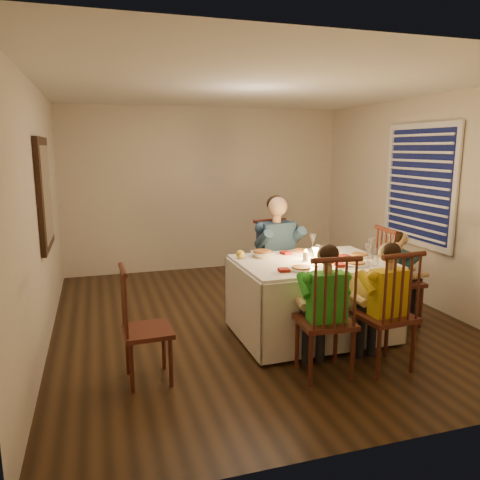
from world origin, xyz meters
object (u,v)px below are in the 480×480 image
object	(u,v)px
chair_end	(396,323)
serving_bowl	(262,254)
dining_table	(312,282)
chair_near_right	(381,367)
chair_extra	(149,380)
child_green	(323,374)
adult	(276,310)
child_teal	(396,323)
chair_near_left	(323,374)
child_yellow	(381,367)
chair_adult	(276,310)

from	to	relation	value
chair_end	serving_bowl	size ratio (longest dim) A/B	4.69
dining_table	chair_near_right	size ratio (longest dim) A/B	1.42
chair_extra	child_green	size ratio (longest dim) A/B	0.86
adult	child_teal	world-z (taller)	adult
dining_table	adult	distance (m)	1.03
adult	child_green	distance (m)	1.70
child_green	child_teal	distance (m)	1.62
chair_near_left	child_green	xyz separation A→B (m)	(-0.00, 0.00, 0.00)
chair_near_left	child_teal	world-z (taller)	chair_near_left
dining_table	chair_near_left	size ratio (longest dim) A/B	1.42
dining_table	child_yellow	world-z (taller)	dining_table
dining_table	chair_near_right	bearing A→B (deg)	-72.60
chair_end	serving_bowl	distance (m)	1.77
dining_table	child_yellow	distance (m)	1.09
chair_near_right	chair_extra	xyz separation A→B (m)	(-2.05, 0.38, 0.00)
dining_table	chair_near_left	xyz separation A→B (m)	(-0.28, -0.84, -0.58)
chair_end	child_teal	world-z (taller)	chair_end
chair_adult	chair_extra	size ratio (longest dim) A/B	1.10
chair_near_left	child_teal	xyz separation A→B (m)	(1.37, 0.87, 0.00)
chair_adult	adult	world-z (taller)	adult
chair_end	child_teal	distance (m)	0.00
chair_end	chair_extra	bearing A→B (deg)	104.13
chair_near_right	chair_near_left	bearing A→B (deg)	-8.29
chair_extra	serving_bowl	xyz separation A→B (m)	(1.31, 0.81, 0.85)
chair_near_right	chair_end	bearing A→B (deg)	-136.27
dining_table	chair_near_left	world-z (taller)	dining_table
chair_adult	child_green	xyz separation A→B (m)	(-0.22, -1.69, 0.00)
chair_near_left	child_teal	distance (m)	1.62
dining_table	chair_near_right	distance (m)	1.09
chair_near_left	serving_bowl	bearing A→B (deg)	-76.89
chair_extra	chair_near_left	bearing A→B (deg)	-105.33
chair_near_left	child_yellow	xyz separation A→B (m)	(0.57, -0.03, 0.00)
child_green	child_teal	bearing A→B (deg)	-142.38
chair_near_right	child_teal	xyz separation A→B (m)	(0.79, 0.90, 0.00)
chair_end	serving_bowl	world-z (taller)	serving_bowl
chair_near_right	child_teal	world-z (taller)	chair_near_right
chair_near_right	chair_end	distance (m)	1.20
chair_adult	child_yellow	distance (m)	1.76
child_teal	chair_near_left	bearing A→B (deg)	126.26
child_yellow	serving_bowl	size ratio (longest dim) A/B	4.92
chair_near_right	chair_end	xyz separation A→B (m)	(0.79, 0.90, 0.00)
chair_extra	child_teal	world-z (taller)	child_teal
child_yellow	serving_bowl	world-z (taller)	serving_bowl
child_yellow	chair_adult	bearing A→B (deg)	-83.34
chair_near_left	chair_end	distance (m)	1.62
chair_adult	child_green	bearing A→B (deg)	-104.49
chair_end	child_yellow	world-z (taller)	child_yellow
child_green	chair_near_right	bearing A→B (deg)	-178.20
dining_table	serving_bowl	xyz separation A→B (m)	(-0.44, 0.32, 0.26)
chair_end	chair_extra	size ratio (longest dim) A/B	1.10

